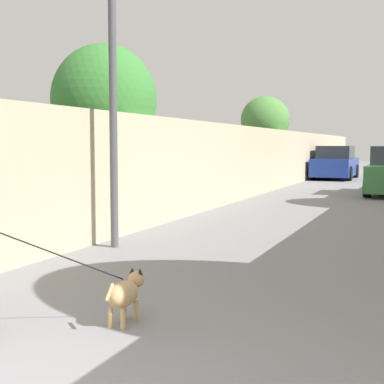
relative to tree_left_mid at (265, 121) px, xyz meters
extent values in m
plane|color=gray|center=(-5.00, -3.46, -2.53)|extent=(80.00, 80.00, 0.00)
cube|color=tan|center=(-7.00, -0.79, -1.46)|extent=(48.00, 0.30, 2.13)
cylinder|color=brown|center=(0.00, 0.00, -1.53)|extent=(0.23, 0.23, 1.98)
ellipsoid|color=#4C843D|center=(0.00, 0.00, 0.02)|extent=(1.89, 1.89, 1.83)
cylinder|color=brown|center=(-11.50, 0.20, -1.61)|extent=(0.29, 0.29, 1.84)
ellipsoid|color=#387A33|center=(-11.50, 0.20, -0.06)|extent=(2.09, 2.09, 2.21)
cylinder|color=#4C4C51|center=(-13.76, -1.34, -0.30)|extent=(0.12, 0.12, 4.45)
ellipsoid|color=tan|center=(-16.94, -3.30, -2.26)|extent=(0.42, 0.24, 0.22)
sphere|color=tan|center=(-16.68, -3.29, -2.19)|extent=(0.15, 0.15, 0.15)
cone|color=black|center=(-16.68, -3.25, -2.11)|extent=(0.05, 0.05, 0.06)
cone|color=black|center=(-16.68, -3.33, -2.11)|extent=(0.05, 0.05, 0.06)
cylinder|color=tan|center=(-16.82, -3.24, -2.44)|extent=(0.04, 0.04, 0.18)
cylinder|color=tan|center=(-16.81, -3.36, -2.44)|extent=(0.04, 0.04, 0.18)
cylinder|color=tan|center=(-17.08, -3.25, -2.44)|extent=(0.04, 0.04, 0.18)
cylinder|color=tan|center=(-17.07, -3.37, -2.44)|extent=(0.04, 0.04, 0.18)
cylinder|color=tan|center=(-17.20, -3.32, -2.18)|extent=(0.14, 0.04, 0.13)
cylinder|color=black|center=(-17.43, -2.80, -1.80)|extent=(0.98, 1.02, 0.66)
cylinder|color=black|center=(-1.32, -4.19, -2.21)|extent=(0.64, 0.22, 0.64)
cylinder|color=black|center=(-3.73, -4.19, -2.21)|extent=(0.64, 0.22, 0.64)
cube|color=navy|center=(5.47, -1.94, -1.97)|extent=(4.29, 1.70, 0.80)
cube|color=#262B33|center=(5.47, -1.94, -1.29)|extent=(2.23, 1.50, 0.60)
cylinder|color=black|center=(6.80, -1.15, -2.21)|extent=(0.64, 0.22, 0.64)
cylinder|color=black|center=(6.80, -2.73, -2.21)|extent=(0.64, 0.22, 0.64)
cylinder|color=black|center=(4.14, -1.15, -2.21)|extent=(0.64, 0.22, 0.64)
cylinder|color=black|center=(4.14, -2.73, -2.21)|extent=(0.64, 0.22, 0.64)
camera|label=1|loc=(-21.10, -5.68, -0.96)|focal=51.83mm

